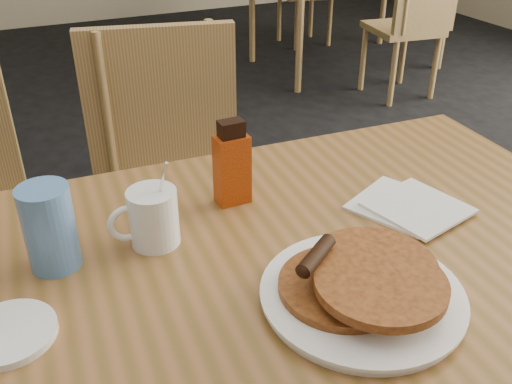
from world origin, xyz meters
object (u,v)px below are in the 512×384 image
chair_main_far (176,169)px  pancake_plate (363,287)px  main_table (286,282)px  chair_neighbor_near (414,16)px  blue_tumbler (50,228)px  coffee_mug (152,217)px  syrup_bottle (232,166)px

chair_main_far → pancake_plate: chair_main_far is taller
main_table → pancake_plate: pancake_plate is taller
chair_neighbor_near → pancake_plate: size_ratio=2.83×
chair_neighbor_near → blue_tumbler: blue_tumbler is taller
coffee_mug → blue_tumbler: (-0.16, 0.01, 0.02)m
syrup_bottle → chair_main_far: bearing=85.1°
chair_neighbor_near → pancake_plate: bearing=-122.8°
chair_main_far → pancake_plate: 0.88m
main_table → chair_neighbor_near: 2.89m
chair_neighbor_near → blue_tumbler: 3.04m
main_table → syrup_bottle: (-0.00, 0.22, 0.12)m
coffee_mug → syrup_bottle: syrup_bottle is taller
chair_main_far → blue_tumbler: chair_main_far is taller
main_table → chair_main_far: (0.03, 0.73, -0.14)m
main_table → pancake_plate: (0.06, -0.13, 0.06)m
chair_neighbor_near → coffee_mug: (-2.15, -1.96, 0.28)m
main_table → chair_neighbor_near: (1.96, 2.11, -0.19)m
chair_neighbor_near → chair_main_far: bearing=-137.0°
blue_tumbler → main_table: bearing=-24.6°
main_table → blue_tumbler: bearing=155.4°
pancake_plate → blue_tumbler: (-0.41, 0.29, 0.05)m
chair_neighbor_near → pancake_plate: 2.95m
main_table → coffee_mug: size_ratio=8.65×
coffee_mug → syrup_bottle: size_ratio=0.94×
pancake_plate → blue_tumbler: bearing=145.0°
chair_main_far → blue_tumbler: 0.73m
coffee_mug → syrup_bottle: 0.19m
pancake_plate → blue_tumbler: blue_tumbler is taller
main_table → blue_tumbler: size_ratio=9.56×
chair_main_far → syrup_bottle: 0.57m
main_table → chair_neighbor_near: bearing=47.1°
main_table → syrup_bottle: 0.25m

